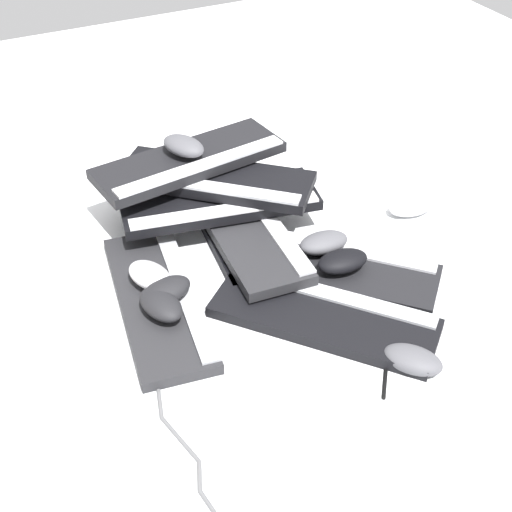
{
  "coord_description": "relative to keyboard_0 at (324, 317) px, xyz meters",
  "views": [
    {
      "loc": [
        1.0,
        -0.45,
        0.97
      ],
      "look_at": [
        -0.01,
        0.05,
        0.07
      ],
      "focal_mm": 50.0,
      "sensor_mm": 36.0,
      "label": 1
    }
  ],
  "objects": [
    {
      "name": "mouse_0",
      "position": [
        -0.23,
        0.37,
        0.01
      ],
      "size": [
        0.08,
        0.12,
        0.04
      ],
      "primitive_type": "ellipsoid",
      "rotation": [
        0.0,
        0.0,
        1.46
      ],
      "color": "silver",
      "rests_on": "ground"
    },
    {
      "name": "mouse_2",
      "position": [
        -0.17,
        -0.26,
        0.04
      ],
      "size": [
        0.09,
        0.12,
        0.04
      ],
      "primitive_type": "ellipsoid",
      "rotation": [
        0.0,
        0.0,
        4.98
      ],
      "color": "black",
      "rests_on": "keyboard_3"
    },
    {
      "name": "mouse_1",
      "position": [
        -0.1,
        0.1,
        0.04
      ],
      "size": [
        0.07,
        0.11,
        0.04
      ],
      "primitive_type": "ellipsoid",
      "rotation": [
        0.0,
        0.0,
        4.65
      ],
      "color": "black",
      "rests_on": "keyboard_1"
    },
    {
      "name": "cable_0",
      "position": [
        0.2,
        -0.36,
        -0.01
      ],
      "size": [
        0.47,
        0.09,
        0.01
      ],
      "color": "#59595B",
      "rests_on": "ground"
    },
    {
      "name": "keyboard_5",
      "position": [
        -0.37,
        -0.06,
        0.06
      ],
      "size": [
        0.23,
        0.46,
        0.03
      ],
      "color": "black",
      "rests_on": "keyboard_4"
    },
    {
      "name": "keyboard_4",
      "position": [
        -0.3,
        -0.03,
        0.03
      ],
      "size": [
        0.45,
        0.18,
        0.03
      ],
      "color": "#232326",
      "rests_on": "keyboard_2"
    },
    {
      "name": "keyboard_6",
      "position": [
        -0.42,
        -0.04,
        0.09
      ],
      "size": [
        0.4,
        0.43,
        0.03
      ],
      "color": "black",
      "rests_on": "keyboard_5"
    },
    {
      "name": "mouse_6",
      "position": [
        -0.23,
        -0.27,
        0.04
      ],
      "size": [
        0.13,
        0.1,
        0.04
      ],
      "primitive_type": "ellipsoid",
      "rotation": [
        0.0,
        0.0,
        0.35
      ],
      "color": "#B7B7BC",
      "rests_on": "keyboard_3"
    },
    {
      "name": "cable_1",
      "position": [
        -0.04,
        0.08,
        -0.01
      ],
      "size": [
        0.51,
        0.22,
        0.01
      ],
      "color": "black",
      "rests_on": "ground"
    },
    {
      "name": "keyboard_0",
      "position": [
        0.0,
        0.0,
        0.0
      ],
      "size": [
        0.43,
        0.4,
        0.03
      ],
      "color": "black",
      "rests_on": "ground"
    },
    {
      "name": "mouse_7",
      "position": [
        -0.17,
        0.1,
        0.04
      ],
      "size": [
        0.07,
        0.11,
        0.04
      ],
      "primitive_type": "ellipsoid",
      "rotation": [
        0.0,
        0.0,
        1.53
      ],
      "color": "#4C4C51",
      "rests_on": "keyboard_1"
    },
    {
      "name": "mouse_5",
      "position": [
        -0.14,
        -0.28,
        0.04
      ],
      "size": [
        0.12,
        0.09,
        0.04
      ],
      "primitive_type": "ellipsoid",
      "rotation": [
        0.0,
        0.0,
        3.37
      ],
      "color": "black",
      "rests_on": "keyboard_3"
    },
    {
      "name": "mouse_3",
      "position": [
        0.17,
        0.08,
        0.01
      ],
      "size": [
        0.13,
        0.12,
        0.04
      ],
      "primitive_type": "ellipsoid",
      "rotation": [
        0.0,
        0.0,
        0.67
      ],
      "color": "#4C4C51",
      "rests_on": "ground"
    },
    {
      "name": "keyboard_1",
      "position": [
        -0.12,
        0.09,
        0.0
      ],
      "size": [
        0.42,
        0.41,
        0.03
      ],
      "color": "black",
      "rests_on": "ground"
    },
    {
      "name": "keyboard_2",
      "position": [
        -0.36,
        -0.02,
        0.0
      ],
      "size": [
        0.45,
        0.2,
        0.03
      ],
      "color": "black",
      "rests_on": "ground"
    },
    {
      "name": "keyboard_7",
      "position": [
        -0.48,
        -0.08,
        0.12
      ],
      "size": [
        0.21,
        0.46,
        0.03
      ],
      "color": "black",
      "rests_on": "keyboard_6"
    },
    {
      "name": "ground_plane",
      "position": [
        -0.15,
        -0.12,
        -0.01
      ],
      "size": [
        3.2,
        3.2,
        0.0
      ],
      "primitive_type": "plane",
      "color": "white"
    },
    {
      "name": "keyboard_3",
      "position": [
        -0.19,
        -0.27,
        0.0
      ],
      "size": [
        0.46,
        0.21,
        0.03
      ],
      "color": "#232326",
      "rests_on": "ground"
    },
    {
      "name": "mouse_4",
      "position": [
        -0.48,
        -0.09,
        0.16
      ],
      "size": [
        0.13,
        0.11,
        0.04
      ],
      "primitive_type": "ellipsoid",
      "rotation": [
        0.0,
        0.0,
        3.56
      ],
      "color": "#4C4C51",
      "rests_on": "keyboard_7"
    }
  ]
}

